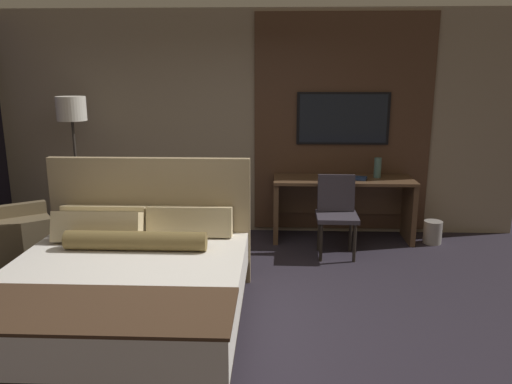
{
  "coord_description": "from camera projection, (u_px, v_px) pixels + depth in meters",
  "views": [
    {
      "loc": [
        0.55,
        -3.74,
        2.05
      ],
      "look_at": [
        0.35,
        1.1,
        0.88
      ],
      "focal_mm": 35.0,
      "sensor_mm": 36.0,
      "label": 1
    }
  ],
  "objects": [
    {
      "name": "desk",
      "position": [
        342.0,
        198.0,
        6.18
      ],
      "size": [
        1.7,
        0.58,
        0.78
      ],
      "color": "brown",
      "rests_on": "ground_plane"
    },
    {
      "name": "wall_back_tv_panel",
      "position": [
        247.0,
        124.0,
        6.32
      ],
      "size": [
        7.2,
        0.09,
        2.8
      ],
      "color": "gray",
      "rests_on": "ground_plane"
    },
    {
      "name": "ground_plane",
      "position": [
        209.0,
        325.0,
        4.14
      ],
      "size": [
        16.0,
        16.0,
        0.0
      ],
      "primitive_type": "plane",
      "color": "#28232D"
    },
    {
      "name": "waste_bin",
      "position": [
        433.0,
        232.0,
        6.09
      ],
      "size": [
        0.22,
        0.22,
        0.28
      ],
      "color": "gray",
      "rests_on": "ground_plane"
    },
    {
      "name": "bed",
      "position": [
        125.0,
        288.0,
        4.07
      ],
      "size": [
        1.95,
        2.09,
        1.25
      ],
      "color": "#33281E",
      "rests_on": "ground_plane"
    },
    {
      "name": "desk_chair",
      "position": [
        336.0,
        208.0,
        5.65
      ],
      "size": [
        0.46,
        0.46,
        0.91
      ],
      "rotation": [
        0.0,
        0.0,
        -0.01
      ],
      "color": "#38333D",
      "rests_on": "ground_plane"
    },
    {
      "name": "tv",
      "position": [
        343.0,
        119.0,
        6.18
      ],
      "size": [
        1.15,
        0.04,
        0.64
      ],
      "color": "black"
    },
    {
      "name": "vase_tall",
      "position": [
        378.0,
        168.0,
        6.11
      ],
      "size": [
        0.09,
        0.09,
        0.25
      ],
      "color": "#4C706B",
      "rests_on": "desk"
    },
    {
      "name": "book",
      "position": [
        357.0,
        178.0,
        6.04
      ],
      "size": [
        0.26,
        0.21,
        0.03
      ],
      "color": "navy",
      "rests_on": "desk"
    },
    {
      "name": "floor_lamp",
      "position": [
        72.0,
        121.0,
        5.83
      ],
      "size": [
        0.34,
        0.34,
        1.77
      ],
      "color": "#282623",
      "rests_on": "ground_plane"
    },
    {
      "name": "armchair_by_window",
      "position": [
        10.0,
        242.0,
        5.31
      ],
      "size": [
        1.2,
        1.21,
        0.82
      ],
      "rotation": [
        0.0,
        0.0,
        2.18
      ],
      "color": "brown",
      "rests_on": "ground_plane"
    }
  ]
}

